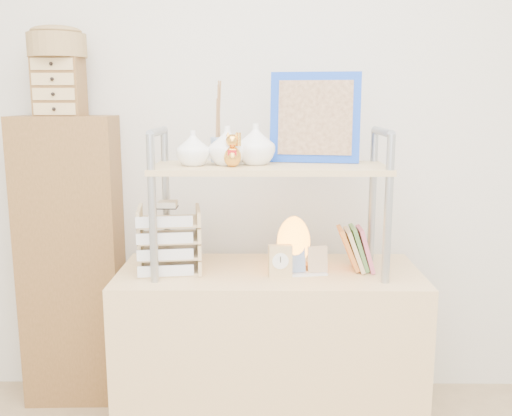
{
  "coord_description": "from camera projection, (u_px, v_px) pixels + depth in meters",
  "views": [
    {
      "loc": [
        -0.03,
        -0.99,
        1.42
      ],
      "look_at": [
        -0.05,
        1.2,
        1.0
      ],
      "focal_mm": 40.0,
      "sensor_mm": 36.0,
      "label": 1
    }
  ],
  "objects": [
    {
      "name": "desk_clock",
      "position": [
        280.0,
        261.0,
        2.18
      ],
      "size": [
        0.09,
        0.05,
        0.13
      ],
      "color": "tan",
      "rests_on": "desk"
    },
    {
      "name": "woven_basket",
      "position": [
        57.0,
        46.0,
        2.46
      ],
      "size": [
        0.25,
        0.25,
        0.1
      ],
      "primitive_type": "cylinder",
      "color": "olive",
      "rests_on": "drawer_chest"
    },
    {
      "name": "hutch",
      "position": [
        263.0,
        160.0,
        2.21
      ],
      "size": [
        0.9,
        0.34,
        0.78
      ],
      "color": "#969DA4",
      "rests_on": "desk"
    },
    {
      "name": "cabinet",
      "position": [
        72.0,
        262.0,
        2.66
      ],
      "size": [
        0.46,
        0.25,
        1.35
      ],
      "primitive_type": "cube",
      "rotation": [
        0.0,
        0.0,
        0.03
      ],
      "color": "brown",
      "rests_on": "ground"
    },
    {
      "name": "drawer_chest",
      "position": [
        59.0,
        87.0,
        2.49
      ],
      "size": [
        0.2,
        0.16,
        0.25
      ],
      "color": "brown",
      "rests_on": "cabinet"
    },
    {
      "name": "salt_lamp",
      "position": [
        294.0,
        243.0,
        2.26
      ],
      "size": [
        0.14,
        0.13,
        0.22
      ],
      "color": "brown",
      "rests_on": "desk"
    },
    {
      "name": "desk",
      "position": [
        269.0,
        358.0,
        2.35
      ],
      "size": [
        1.2,
        0.5,
        0.75
      ],
      "primitive_type": "cube",
      "color": "tan",
      "rests_on": "ground"
    },
    {
      "name": "postcard_stand",
      "position": [
        306.0,
        266.0,
        2.21
      ],
      "size": [
        0.17,
        0.07,
        0.12
      ],
      "color": "white",
      "rests_on": "desk"
    },
    {
      "name": "letter_tray",
      "position": [
        169.0,
        243.0,
        2.25
      ],
      "size": [
        0.26,
        0.25,
        0.28
      ],
      "color": "tan",
      "rests_on": "desk"
    }
  ]
}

